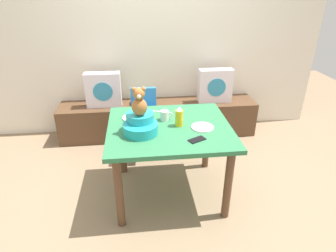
% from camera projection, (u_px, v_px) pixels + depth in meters
% --- Properties ---
extents(ground_plane, '(8.00, 8.00, 0.00)m').
position_uv_depth(ground_plane, '(169.00, 191.00, 2.90)').
color(ground_plane, '#8C7256').
extents(back_wall, '(4.40, 0.10, 2.60)m').
position_uv_depth(back_wall, '(156.00, 34.00, 3.65)').
color(back_wall, silver).
rests_on(back_wall, ground_plane).
extents(window_bench, '(2.60, 0.44, 0.46)m').
position_uv_depth(window_bench, '(159.00, 119.00, 3.90)').
color(window_bench, brown).
rests_on(window_bench, ground_plane).
extents(pillow_floral_left, '(0.44, 0.15, 0.44)m').
position_uv_depth(pillow_floral_left, '(103.00, 90.00, 3.61)').
color(pillow_floral_left, silver).
rests_on(pillow_floral_left, window_bench).
extents(pillow_floral_right, '(0.44, 0.15, 0.44)m').
position_uv_depth(pillow_floral_right, '(215.00, 86.00, 3.75)').
color(pillow_floral_right, silver).
rests_on(pillow_floral_right, window_bench).
extents(book_stack, '(0.20, 0.14, 0.09)m').
position_uv_depth(book_stack, '(140.00, 101.00, 3.75)').
color(book_stack, '#72BE5E').
rests_on(book_stack, window_bench).
extents(dining_table, '(1.10, 0.97, 0.74)m').
position_uv_depth(dining_table, '(169.00, 137.00, 2.62)').
color(dining_table, '#2D7247').
rests_on(dining_table, ground_plane).
extents(highchair, '(0.34, 0.46, 0.79)m').
position_uv_depth(highchair, '(144.00, 113.00, 3.36)').
color(highchair, '#2672B2').
rests_on(highchair, ground_plane).
extents(infant_seat_teal, '(0.30, 0.33, 0.16)m').
position_uv_depth(infant_seat_teal, '(140.00, 125.00, 2.44)').
color(infant_seat_teal, teal).
rests_on(infant_seat_teal, dining_table).
extents(teddy_bear, '(0.13, 0.12, 0.25)m').
position_uv_depth(teddy_bear, '(139.00, 102.00, 2.34)').
color(teddy_bear, '#A06532').
rests_on(teddy_bear, infant_seat_teal).
extents(ketchup_bottle, '(0.07, 0.07, 0.18)m').
position_uv_depth(ketchup_bottle, '(179.00, 117.00, 2.54)').
color(ketchup_bottle, gold).
rests_on(ketchup_bottle, dining_table).
extents(coffee_mug, '(0.12, 0.08, 0.09)m').
position_uv_depth(coffee_mug, '(165.00, 115.00, 2.66)').
color(coffee_mug, silver).
rests_on(coffee_mug, dining_table).
extents(dinner_plate_near, '(0.20, 0.20, 0.01)m').
position_uv_depth(dinner_plate_near, '(133.00, 118.00, 2.71)').
color(dinner_plate_near, white).
rests_on(dinner_plate_near, dining_table).
extents(dinner_plate_far, '(0.20, 0.20, 0.01)m').
position_uv_depth(dinner_plate_far, '(202.00, 127.00, 2.54)').
color(dinner_plate_far, white).
rests_on(dinner_plate_far, dining_table).
extents(cell_phone, '(0.16, 0.13, 0.01)m').
position_uv_depth(cell_phone, '(197.00, 140.00, 2.34)').
color(cell_phone, black).
rests_on(cell_phone, dining_table).
extents(table_fork, '(0.17, 0.06, 0.01)m').
position_uv_depth(table_fork, '(158.00, 111.00, 2.85)').
color(table_fork, silver).
rests_on(table_fork, dining_table).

